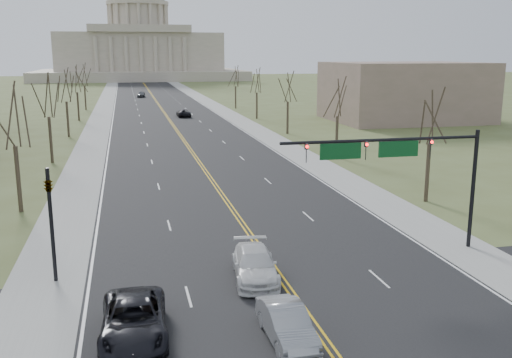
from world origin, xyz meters
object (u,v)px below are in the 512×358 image
signal_mast (397,157)px  car_sb_inner_lead (287,324)px  car_far_sb (141,94)px  signal_left (51,212)px  car_sb_inner_second (255,265)px  car_sb_outer_lead (134,320)px  car_far_nb (184,113)px

signal_mast → car_sb_inner_lead: size_ratio=2.70×
car_sb_inner_lead → car_far_sb: 135.43m
signal_left → car_sb_inner_lead: size_ratio=1.34×
signal_mast → car_sb_inner_second: bearing=-166.9°
car_sb_outer_lead → car_far_nb: car_sb_outer_lead is taller
car_far_nb → signal_left: bearing=78.4°
car_sb_outer_lead → signal_left: bearing=120.2°
car_far_nb → car_sb_outer_lead: bearing=81.9°
signal_left → car_far_nb: signal_left is taller
signal_mast → car_sb_inner_lead: signal_mast is taller
signal_mast → signal_left: bearing=180.0°
signal_left → car_sb_inner_lead: signal_left is taller
signal_left → car_sb_inner_second: (10.15, -2.05, -2.93)m
car_sb_inner_lead → car_sb_inner_second: car_sb_inner_second is taller
signal_mast → car_far_nb: (-4.47, 76.59, -5.06)m
signal_mast → car_far_sb: bearing=94.8°
car_far_sb → car_far_nb: bearing=-76.4°
car_sb_inner_lead → car_far_sb: bearing=89.4°
signal_mast → car_far_nb: size_ratio=2.44×
car_sb_inner_lead → car_far_nb: size_ratio=0.91×
signal_mast → car_far_nb: bearing=93.3°
car_sb_inner_lead → car_sb_outer_lead: bearing=163.9°
car_sb_outer_lead → car_far_nb: size_ratio=1.17×
car_far_nb → car_sb_inner_lead: bearing=86.0°
signal_left → car_sb_outer_lead: bearing=-61.6°
car_sb_inner_lead → car_sb_inner_second: bearing=87.1°
car_sb_inner_lead → signal_left: bearing=137.4°
car_sb_inner_lead → car_far_nb: bearing=85.7°
signal_left → car_sb_outer_lead: 8.61m
signal_left → car_sb_inner_lead: bearing=-41.3°
signal_mast → car_sb_outer_lead: signal_mast is taller
signal_left → car_far_sb: signal_left is taller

